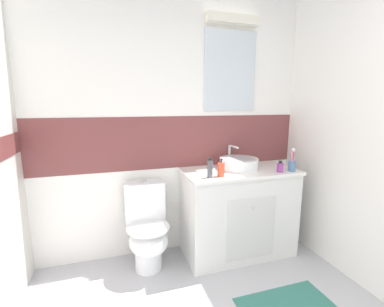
% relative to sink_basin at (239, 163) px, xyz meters
% --- Properties ---
extents(wall_back_tiled, '(3.20, 0.20, 2.50)m').
position_rel_sink_basin_xyz_m(wall_back_tiled, '(-0.57, 0.28, 0.36)').
color(wall_back_tiled, white).
rests_on(wall_back_tiled, ground_plane).
extents(vanity_cabinet, '(1.07, 0.55, 0.85)m').
position_rel_sink_basin_xyz_m(vanity_cabinet, '(-0.01, -0.03, -0.48)').
color(vanity_cabinet, silver).
rests_on(vanity_cabinet, ground_plane).
extents(sink_basin, '(0.37, 0.41, 0.21)m').
position_rel_sink_basin_xyz_m(sink_basin, '(0.00, 0.00, 0.00)').
color(sink_basin, white).
rests_on(sink_basin, vanity_cabinet).
extents(toilet, '(0.37, 0.50, 0.78)m').
position_rel_sink_basin_xyz_m(toilet, '(-0.90, -0.01, -0.55)').
color(toilet, white).
rests_on(toilet, ground_plane).
extents(toothbrush_cup, '(0.07, 0.07, 0.22)m').
position_rel_sink_basin_xyz_m(toothbrush_cup, '(0.43, -0.23, -0.00)').
color(toothbrush_cup, '#4C7299').
rests_on(toothbrush_cup, vanity_cabinet).
extents(soap_dispenser, '(0.06, 0.06, 0.16)m').
position_rel_sink_basin_xyz_m(soap_dispenser, '(-0.27, -0.20, 0.00)').
color(soap_dispenser, '#D84C33').
rests_on(soap_dispenser, vanity_cabinet).
extents(deodorant_spray_can, '(0.05, 0.05, 0.17)m').
position_rel_sink_basin_xyz_m(deodorant_spray_can, '(-0.38, -0.21, 0.02)').
color(deodorant_spray_can, '#4C4C51').
rests_on(deodorant_spray_can, vanity_cabinet).
extents(perfume_flask_small, '(0.05, 0.03, 0.11)m').
position_rel_sink_basin_xyz_m(perfume_flask_small, '(0.30, -0.23, -0.01)').
color(perfume_flask_small, '#993F99').
rests_on(perfume_flask_small, vanity_cabinet).
extents(bath_mat, '(0.70, 0.39, 0.01)m').
position_rel_sink_basin_xyz_m(bath_mat, '(0.00, -0.83, -0.90)').
color(bath_mat, '#337266').
rests_on(bath_mat, ground_plane).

